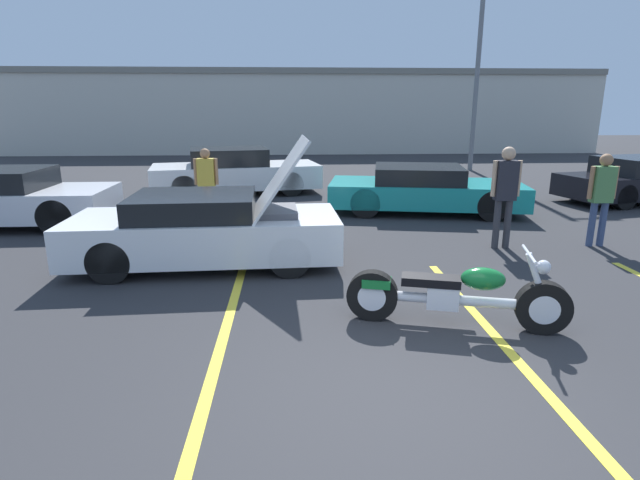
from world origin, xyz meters
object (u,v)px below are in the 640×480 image
object	(u,v)px
parked_car_mid_right_row	(424,189)
spectator_near_motorcycle	(505,188)
motorcycle	(455,295)
parked_car_mid_left_row	(235,172)
spectator_midground	(602,192)
parked_car_left_row	(7,199)
light_pole	(481,45)
show_car_hood_open	(207,229)
spectator_by_show_car	(206,179)

from	to	relation	value
parked_car_mid_right_row	spectator_near_motorcycle	size ratio (longest dim) A/B	2.65
motorcycle	parked_car_mid_left_row	xyz separation A→B (m)	(-3.50, 9.45, 0.25)
motorcycle	spectator_midground	bearing A→B (deg)	56.03
parked_car_mid_left_row	spectator_near_motorcycle	distance (m)	8.27
parked_car_mid_left_row	parked_car_left_row	size ratio (longest dim) A/B	1.21
light_pole	spectator_near_motorcycle	distance (m)	12.37
show_car_hood_open	spectator_by_show_car	size ratio (longest dim) A/B	2.63
light_pole	spectator_by_show_car	bearing A→B (deg)	-135.72
parked_car_left_row	spectator_by_show_car	world-z (taller)	spectator_by_show_car
light_pole	spectator_midground	xyz separation A→B (m)	(-1.74, -11.25, -3.75)
light_pole	motorcycle	bearing A→B (deg)	-110.60
motorcycle	parked_car_mid_right_row	size ratio (longest dim) A/B	0.52
show_car_hood_open	spectator_midground	xyz separation A→B (m)	(6.92, 0.69, 0.42)
parked_car_left_row	spectator_by_show_car	size ratio (longest dim) A/B	2.56
light_pole	spectator_midground	world-z (taller)	light_pole
parked_car_left_row	spectator_near_motorcycle	world-z (taller)	spectator_near_motorcycle
parked_car_mid_right_row	light_pole	bearing A→B (deg)	73.23
show_car_hood_open	spectator_near_motorcycle	size ratio (longest dim) A/B	2.35
light_pole	spectator_midground	size ratio (longest dim) A/B	5.18
parked_car_left_row	spectator_near_motorcycle	bearing A→B (deg)	-13.86
spectator_near_motorcycle	spectator_by_show_car	world-z (taller)	spectator_near_motorcycle
motorcycle	show_car_hood_open	distance (m)	4.12
parked_car_mid_right_row	spectator_by_show_car	bearing A→B (deg)	-159.57
parked_car_left_row	spectator_midground	size ratio (longest dim) A/B	2.47
parked_car_left_row	spectator_midground	world-z (taller)	spectator_midground
parked_car_mid_left_row	spectator_by_show_car	bearing A→B (deg)	-103.18
parked_car_mid_left_row	parked_car_mid_right_row	bearing A→B (deg)	-42.02
light_pole	parked_car_mid_right_row	world-z (taller)	light_pole
spectator_midground	motorcycle	bearing A→B (deg)	-138.81
spectator_near_motorcycle	spectator_by_show_car	bearing A→B (deg)	157.12
spectator_by_show_car	parked_car_left_row	bearing A→B (deg)	-179.16
light_pole	spectator_by_show_car	distance (m)	13.32
parked_car_mid_right_row	spectator_near_motorcycle	distance (m)	3.35
parked_car_mid_right_row	parked_car_mid_left_row	bearing A→B (deg)	158.74
light_pole	parked_car_left_row	distance (m)	16.60
spectator_midground	parked_car_mid_left_row	bearing A→B (deg)	139.26
motorcycle	spectator_by_show_car	world-z (taller)	spectator_by_show_car
light_pole	parked_car_left_row	world-z (taller)	light_pole
parked_car_mid_right_row	spectator_by_show_car	size ratio (longest dim) A/B	2.97
parked_car_mid_right_row	spectator_midground	world-z (taller)	spectator_midground
light_pole	parked_car_mid_right_row	distance (m)	9.94
light_pole	spectator_near_motorcycle	xyz separation A→B (m)	(-3.54, -11.28, -3.66)
light_pole	parked_car_left_row	bearing A→B (deg)	-146.05
show_car_hood_open	parked_car_left_row	xyz separation A→B (m)	(-4.66, 2.96, 0.01)
show_car_hood_open	parked_car_left_row	bearing A→B (deg)	145.43
light_pole	spectator_by_show_car	size ratio (longest dim) A/B	5.37
light_pole	parked_car_mid_left_row	size ratio (longest dim) A/B	1.73
parked_car_mid_left_row	light_pole	bearing A→B (deg)	18.98
show_car_hood_open	parked_car_mid_right_row	distance (m)	6.01
parked_car_left_row	spectator_by_show_car	distance (m)	4.21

